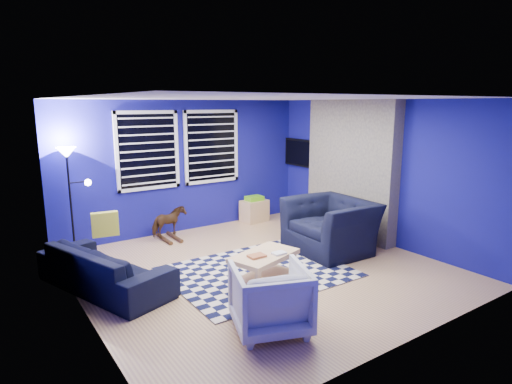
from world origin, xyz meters
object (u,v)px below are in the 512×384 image
at_px(armchair_bent, 270,298).
at_px(coffee_table, 264,262).
at_px(sofa, 105,267).
at_px(cabinet, 254,210).
at_px(tv, 301,153).
at_px(armchair_big, 331,226).
at_px(floor_lamp, 69,167).
at_px(rocking_horse, 169,222).

height_order(armchair_bent, coffee_table, armchair_bent).
bearing_deg(coffee_table, armchair_bent, -122.39).
bearing_deg(sofa, cabinet, -83.97).
relative_size(tv, armchair_big, 0.75).
bearing_deg(armchair_bent, cabinet, -101.44).
bearing_deg(armchair_bent, floor_lamp, -51.54).
height_order(tv, floor_lamp, floor_lamp).
height_order(coffee_table, floor_lamp, floor_lamp).
bearing_deg(sofa, tv, -91.99).
height_order(tv, rocking_horse, tv).
height_order(armchair_bent, cabinet, armchair_bent).
xyz_separation_m(armchair_big, floor_lamp, (-3.55, 2.24, 1.01)).
bearing_deg(rocking_horse, tv, -105.42).
xyz_separation_m(sofa, rocking_horse, (1.53, 1.47, 0.04)).
bearing_deg(rocking_horse, coffee_table, 172.22).
bearing_deg(sofa, coffee_table, -140.48).
distance_m(rocking_horse, coffee_table, 2.59).
relative_size(armchair_big, cabinet, 2.30).
bearing_deg(coffee_table, sofa, 148.49).
xyz_separation_m(coffee_table, floor_lamp, (-1.84, 2.74, 1.12)).
xyz_separation_m(coffee_table, cabinet, (1.70, 2.75, -0.08)).
distance_m(sofa, rocking_horse, 2.13).
height_order(armchair_big, floor_lamp, floor_lamp).
bearing_deg(tv, cabinet, 166.41).
relative_size(armchair_bent, cabinet, 1.38).
bearing_deg(coffee_table, tv, 42.35).
bearing_deg(cabinet, rocking_horse, 177.85).
xyz_separation_m(tv, armchair_big, (-1.02, -1.99, -0.97)).
bearing_deg(sofa, floor_lamp, -17.92).
bearing_deg(tv, armchair_bent, -134.00).
height_order(sofa, rocking_horse, rocking_horse).
xyz_separation_m(sofa, coffee_table, (1.81, -1.11, 0.03)).
bearing_deg(rocking_horse, cabinet, -99.03).
bearing_deg(tv, rocking_horse, 178.40).
distance_m(armchair_big, coffee_table, 1.79).
relative_size(armchair_bent, floor_lamp, 0.46).
bearing_deg(floor_lamp, cabinet, 0.05).
bearing_deg(armchair_bent, armchair_big, -126.94).
relative_size(tv, floor_lamp, 0.57).
bearing_deg(armchair_big, floor_lamp, -120.19).
relative_size(armchair_big, rocking_horse, 2.11).
height_order(tv, cabinet, tv).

